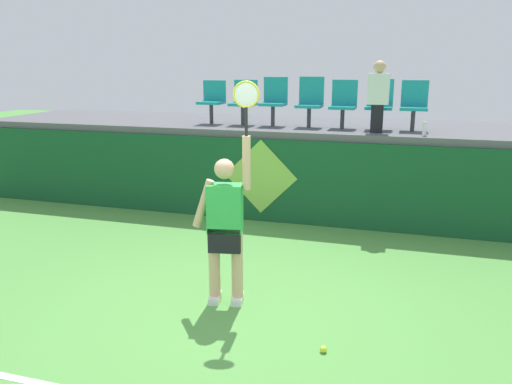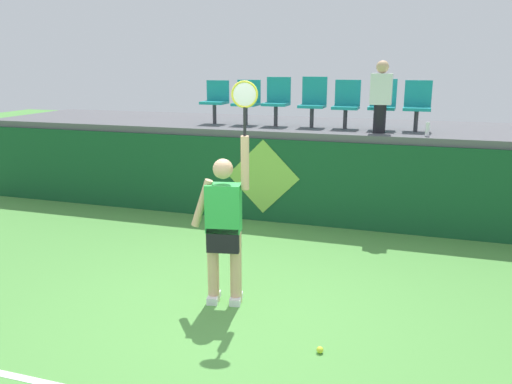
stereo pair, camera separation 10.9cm
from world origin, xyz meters
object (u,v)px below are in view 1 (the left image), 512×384
stadium_chair_2 (274,99)px  water_bottle (425,129)px  stadium_chair_5 (379,102)px  stadium_chair_0 (212,99)px  spectator_0 (378,95)px  tennis_ball (323,349)px  tennis_player (226,224)px  stadium_chair_4 (344,102)px  stadium_chair_6 (414,103)px  stadium_chair_1 (244,100)px  stadium_chair_3 (310,100)px

stadium_chair_2 → water_bottle: bearing=-13.5°
stadium_chair_2 → stadium_chair_5: size_ratio=1.02×
stadium_chair_0 → spectator_0: size_ratio=0.69×
tennis_ball → water_bottle: 4.49m
tennis_ball → tennis_player: bearing=149.1°
stadium_chair_2 → stadium_chair_5: stadium_chair_2 is taller
stadium_chair_0 → stadium_chair_4: size_ratio=0.96×
stadium_chair_5 → stadium_chair_6: bearing=-0.2°
stadium_chair_1 → spectator_0: (2.42, -0.43, 0.16)m
stadium_chair_2 → spectator_0: size_ratio=0.75×
stadium_chair_0 → stadium_chair_1: (0.62, 0.00, -0.00)m
tennis_player → stadium_chair_0: (-1.69, 3.97, 1.06)m
water_bottle → stadium_chair_6: (-0.18, 0.62, 0.34)m
stadium_chair_3 → stadium_chair_6: (1.76, -0.00, -0.02)m
tennis_ball → stadium_chair_1: size_ratio=0.08×
stadium_chair_6 → stadium_chair_1: bearing=-179.9°
stadium_chair_4 → stadium_chair_1: bearing=-179.9°
stadium_chair_2 → spectator_0: 1.90m
water_bottle → spectator_0: bearing=165.9°
stadium_chair_4 → spectator_0: size_ratio=0.72×
water_bottle → tennis_player: bearing=-122.0°
stadium_chair_3 → stadium_chair_2: bearing=-179.7°
tennis_player → water_bottle: bearing=58.0°
water_bottle → spectator_0: spectator_0 is taller
stadium_chair_3 → stadium_chair_1: bearing=-179.6°
tennis_ball → stadium_chair_6: (0.68, 4.72, 1.97)m
stadium_chair_6 → spectator_0: size_ratio=0.72×
tennis_ball → stadium_chair_3: size_ratio=0.08×
water_bottle → stadium_chair_3: stadium_chair_3 is taller
stadium_chair_0 → stadium_chair_5: size_ratio=0.94×
stadium_chair_0 → tennis_ball: bearing=-58.2°
tennis_player → stadium_chair_5: bearing=71.3°
stadium_chair_2 → stadium_chair_3: 0.66m
stadium_chair_1 → stadium_chair_3: stadium_chair_3 is taller
tennis_player → stadium_chair_6: bearing=64.3°
tennis_ball → stadium_chair_6: bearing=81.8°
tennis_ball → stadium_chair_3: 5.24m
stadium_chair_1 → stadium_chair_6: bearing=0.1°
stadium_chair_6 → spectator_0: (-0.57, -0.43, 0.15)m
water_bottle → spectator_0: size_ratio=0.19×
stadium_chair_4 → spectator_0: 0.76m
water_bottle → spectator_0: 0.92m
stadium_chair_5 → tennis_player: bearing=-108.7°
stadium_chair_4 → spectator_0: bearing=-35.7°
tennis_player → stadium_chair_1: bearing=105.1°
stadium_chair_6 → stadium_chair_4: bearing=180.0°
stadium_chair_1 → spectator_0: bearing=-10.1°
spectator_0 → tennis_player: bearing=-110.8°
stadium_chair_6 → stadium_chair_2: bearing=180.0°
stadium_chair_1 → stadium_chair_6: size_ratio=0.97×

